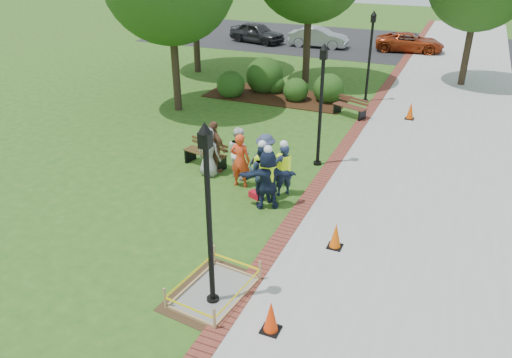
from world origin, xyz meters
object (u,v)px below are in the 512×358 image
at_px(lamp_near, 208,205).
at_px(bench_near, 205,158).
at_px(wet_concrete_pad, 214,285).
at_px(hivis_worker_a, 268,177).
at_px(cone_front, 271,317).
at_px(hivis_worker_b, 283,168).
at_px(hivis_worker_c, 262,171).

bearing_deg(lamp_near, bench_near, 119.65).
bearing_deg(wet_concrete_pad, hivis_worker_a, 95.44).
bearing_deg(cone_front, bench_near, 127.56).
relative_size(cone_front, hivis_worker_a, 0.38).
relative_size(wet_concrete_pad, hivis_worker_b, 1.36).
bearing_deg(wet_concrete_pad, hivis_worker_c, 99.27).
height_order(lamp_near, hivis_worker_b, lamp_near).
height_order(bench_near, hivis_worker_a, hivis_worker_a).
distance_m(bench_near, hivis_worker_b, 3.44).
xyz_separation_m(bench_near, lamp_near, (3.60, -6.32, 2.20)).
xyz_separation_m(cone_front, hivis_worker_b, (-1.89, 5.74, 0.54)).
xyz_separation_m(wet_concrete_pad, cone_front, (1.62, -0.60, 0.14)).
bearing_deg(hivis_worker_c, lamp_near, -80.22).
relative_size(hivis_worker_a, hivis_worker_c, 1.03).
bearing_deg(hivis_worker_a, bench_near, 149.13).
distance_m(cone_front, hivis_worker_b, 6.07).
xyz_separation_m(hivis_worker_a, hivis_worker_b, (0.14, 0.92, -0.08)).
relative_size(lamp_near, hivis_worker_b, 2.33).
bearing_deg(wet_concrete_pad, cone_front, -20.33).
bearing_deg(bench_near, cone_front, -52.44).
distance_m(wet_concrete_pad, cone_front, 1.74).
bearing_deg(cone_front, lamp_near, 166.88).
bearing_deg(wet_concrete_pad, bench_near, 120.03).
distance_m(cone_front, lamp_near, 2.64).
xyz_separation_m(wet_concrete_pad, hivis_worker_a, (-0.40, 4.22, 0.75)).
bearing_deg(wet_concrete_pad, lamp_near, -70.85).
bearing_deg(hivis_worker_b, wet_concrete_pad, -87.07).
height_order(bench_near, hivis_worker_c, hivis_worker_c).
bearing_deg(hivis_worker_a, lamp_near, -83.79).
xyz_separation_m(bench_near, hivis_worker_b, (3.25, -0.94, 0.63)).
height_order(lamp_near, hivis_worker_a, lamp_near).
xyz_separation_m(bench_near, hivis_worker_a, (3.11, -1.86, 0.70)).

